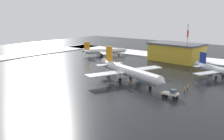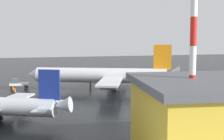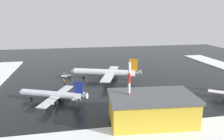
# 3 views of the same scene
# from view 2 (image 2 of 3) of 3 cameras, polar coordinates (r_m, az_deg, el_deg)

# --- Properties ---
(ground_plane) EXTENTS (240.00, 240.00, 0.00)m
(ground_plane) POSITION_cam_2_polar(r_m,az_deg,el_deg) (78.39, 7.55, -3.78)
(ground_plane) COLOR black
(airplane_foreground_jet) EXTENTS (35.23, 29.75, 10.82)m
(airplane_foreground_jet) POSITION_cam_2_polar(r_m,az_deg,el_deg) (80.48, -1.25, -0.89)
(airplane_foreground_jet) COLOR silver
(airplane_foreground_jet) RESTS_ON ground_plane
(pushback_tug) EXTENTS (4.67, 2.43, 2.50)m
(pushback_tug) POSITION_cam_2_polar(r_m,az_deg,el_deg) (86.14, -15.33, -2.18)
(pushback_tug) COLOR silver
(pushback_tug) RESTS_ON ground_plane
(ground_crew_mid_apron) EXTENTS (0.36, 0.36, 1.71)m
(ground_crew_mid_apron) POSITION_cam_2_polar(r_m,az_deg,el_deg) (83.89, -3.62, -2.41)
(ground_crew_mid_apron) COLOR black
(ground_crew_mid_apron) RESTS_ON ground_plane
(ground_crew_near_tug) EXTENTS (0.36, 0.36, 1.71)m
(ground_crew_near_tug) POSITION_cam_2_polar(r_m,az_deg,el_deg) (76.41, -15.85, -3.49)
(ground_crew_near_tug) COLOR black
(ground_crew_near_tug) RESTS_ON ground_plane
(ground_crew_by_nose_gear) EXTENTS (0.36, 0.36, 1.71)m
(ground_crew_by_nose_gear) POSITION_cam_2_polar(r_m,az_deg,el_deg) (79.31, -16.15, -3.15)
(ground_crew_by_nose_gear) COLOR black
(ground_crew_by_nose_gear) RESTS_ON ground_plane
(antenna_mast) EXTENTS (0.70, 0.70, 18.27)m
(antenna_mast) POSITION_cam_2_polar(r_m,az_deg,el_deg) (37.30, 13.21, -0.77)
(antenna_mast) COLOR red
(antenna_mast) RESTS_ON ground_plane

